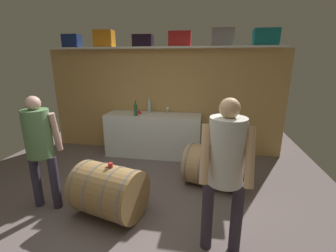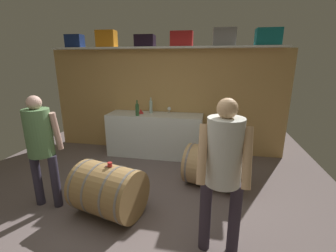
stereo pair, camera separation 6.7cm
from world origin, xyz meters
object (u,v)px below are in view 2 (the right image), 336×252
at_px(toolcase_red, 182,39).
at_px(toolcase_black, 145,41).
at_px(tasting_cup, 110,164).
at_px(winemaker_pouring, 223,164).
at_px(wine_barrel_near, 109,190).
at_px(visitor_tasting, 40,141).
at_px(wine_glass, 169,109).
at_px(wine_bottle_green, 137,109).
at_px(wine_bottle_clear, 151,106).
at_px(toolcase_navy, 75,41).
at_px(red_funnel, 141,111).
at_px(work_cabinet, 155,135).
at_px(toolcase_teal, 268,37).
at_px(wine_barrel_far, 213,167).
at_px(toolcase_grey, 224,37).
at_px(toolcase_orange, 107,39).

bearing_deg(toolcase_red, toolcase_black, 178.49).
bearing_deg(tasting_cup, winemaker_pouring, -15.10).
relative_size(wine_barrel_near, visitor_tasting, 0.64).
relative_size(toolcase_red, wine_glass, 3.28).
distance_m(wine_bottle_green, wine_bottle_clear, 0.36).
distance_m(toolcase_navy, winemaker_pouring, 4.17).
xyz_separation_m(toolcase_navy, wine_glass, (2.00, -0.03, -1.35)).
height_order(toolcase_navy, red_funnel, toolcase_navy).
distance_m(work_cabinet, red_funnel, 0.57).
bearing_deg(toolcase_navy, wine_glass, -3.05).
relative_size(wine_glass, tasting_cup, 2.23).
relative_size(toolcase_red, tasting_cup, 7.32).
relative_size(wine_barrel_near, winemaker_pouring, 0.60).
distance_m(toolcase_navy, wine_barrel_near, 3.38).
xyz_separation_m(toolcase_teal, winemaker_pouring, (-0.78, -2.57, -1.33)).
height_order(red_funnel, tasting_cup, red_funnel).
relative_size(toolcase_black, red_funnel, 3.42).
xyz_separation_m(work_cabinet, wine_barrel_far, (1.19, -1.06, -0.11)).
distance_m(wine_bottle_green, wine_glass, 0.67).
distance_m(red_funnel, winemaker_pouring, 2.85).
bearing_deg(wine_bottle_green, wine_barrel_far, -30.31).
xyz_separation_m(toolcase_navy, toolcase_grey, (3.02, 0.00, 0.03)).
relative_size(toolcase_orange, wine_bottle_clear, 1.20).
distance_m(toolcase_orange, tasting_cup, 2.92).
relative_size(work_cabinet, wine_bottle_clear, 6.03).
bearing_deg(toolcase_red, wine_bottle_clear, -174.20).
height_order(toolcase_red, wine_barrel_far, toolcase_red).
height_order(wine_barrel_far, visitor_tasting, visitor_tasting).
relative_size(toolcase_red, visitor_tasting, 0.28).
distance_m(wine_bottle_clear, winemaker_pouring, 2.85).
bearing_deg(visitor_tasting, red_funnel, 70.12).
distance_m(toolcase_red, wine_glass, 1.37).
height_order(wine_bottle_green, wine_glass, wine_bottle_green).
distance_m(toolcase_teal, wine_barrel_near, 3.67).
distance_m(toolcase_grey, tasting_cup, 3.07).
bearing_deg(work_cabinet, toolcase_orange, 169.05).
distance_m(toolcase_orange, toolcase_red, 1.53).
bearing_deg(toolcase_red, red_funnel, -168.64).
xyz_separation_m(toolcase_orange, winemaker_pouring, (2.29, -2.57, -1.35)).
distance_m(work_cabinet, wine_glass, 0.61).
distance_m(red_funnel, wine_barrel_far, 1.93).
xyz_separation_m(tasting_cup, winemaker_pouring, (1.33, -0.36, 0.29)).
bearing_deg(toolcase_navy, visitor_tasting, -73.78).
height_order(toolcase_navy, wine_glass, toolcase_navy).
height_order(toolcase_teal, wine_bottle_clear, toolcase_teal).
xyz_separation_m(toolcase_black, red_funnel, (-0.08, -0.18, -1.37)).
distance_m(wine_bottle_clear, visitor_tasting, 2.30).
height_order(toolcase_red, visitor_tasting, toolcase_red).
relative_size(work_cabinet, red_funnel, 17.51).
height_order(wine_barrel_near, visitor_tasting, visitor_tasting).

